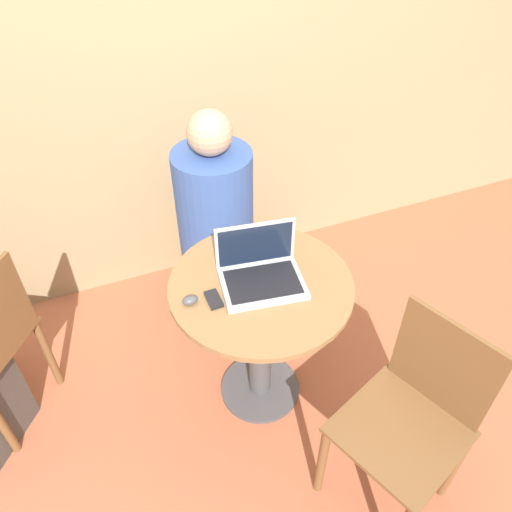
% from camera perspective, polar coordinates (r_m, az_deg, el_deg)
% --- Properties ---
extents(ground_plane, '(12.00, 12.00, 0.00)m').
position_cam_1_polar(ground_plane, '(2.50, 0.47, -14.92)').
color(ground_plane, '#B26042').
extents(back_wall, '(7.00, 0.05, 2.60)m').
position_cam_1_polar(back_wall, '(2.49, -9.19, 22.77)').
color(back_wall, tan).
rests_on(back_wall, ground_plane).
extents(round_table, '(0.73, 0.73, 0.72)m').
position_cam_1_polar(round_table, '(2.09, 0.55, -7.10)').
color(round_table, '#4C4C51').
rests_on(round_table, ground_plane).
extents(laptop, '(0.35, 0.28, 0.22)m').
position_cam_1_polar(laptop, '(1.92, 0.46, -1.78)').
color(laptop, '#B7B7BC').
rests_on(laptop, round_table).
extents(cell_phone, '(0.05, 0.09, 0.02)m').
position_cam_1_polar(cell_phone, '(1.87, -4.86, -4.96)').
color(cell_phone, black).
rests_on(cell_phone, round_table).
extents(computer_mouse, '(0.06, 0.04, 0.03)m').
position_cam_1_polar(computer_mouse, '(1.87, -7.51, -5.10)').
color(computer_mouse, '#4C4C51').
rests_on(computer_mouse, round_table).
extents(chair_empty, '(0.52, 0.52, 0.87)m').
position_cam_1_polar(chair_empty, '(1.95, 17.24, -17.46)').
color(chair_empty, brown).
rests_on(chair_empty, ground_plane).
extents(person_seated, '(0.43, 0.60, 1.17)m').
position_cam_1_polar(person_seated, '(2.57, -4.74, 2.89)').
color(person_seated, brown).
rests_on(person_seated, ground_plane).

